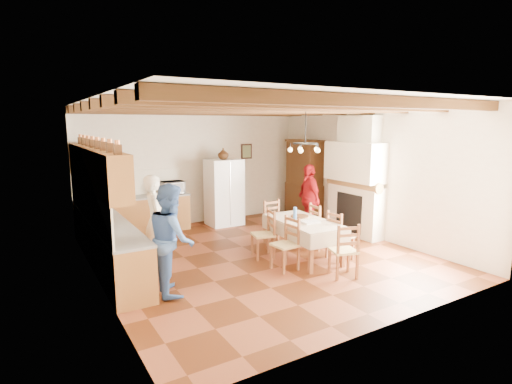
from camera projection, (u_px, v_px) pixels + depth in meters
floor at (259, 256)px, 8.00m from camera, size 6.00×6.50×0.02m
ceiling at (260, 102)px, 7.49m from camera, size 6.00×6.50×0.02m
wall_back at (195, 167)px, 10.49m from camera, size 6.00×0.02×3.00m
wall_front at (396, 214)px, 4.99m from camera, size 6.00×0.02×3.00m
wall_left at (95, 196)px, 6.21m from camera, size 0.02×6.50×3.00m
wall_right at (370, 172)px, 9.27m from camera, size 0.02×6.50×3.00m
ceiling_beams at (260, 108)px, 7.50m from camera, size 6.00×6.30×0.16m
lower_cabinets_left at (107, 243)px, 7.44m from camera, size 0.60×4.30×0.86m
lower_cabinets_back at (141, 216)px, 9.63m from camera, size 2.30×0.60×0.86m
countertop_left at (105, 219)px, 7.36m from camera, size 0.62×4.30×0.04m
countertop_back at (140, 197)px, 9.55m from camera, size 2.34×0.62×0.04m
backsplash_left at (88, 204)px, 7.16m from camera, size 0.03×4.30×0.60m
backsplash_back at (136, 183)px, 9.74m from camera, size 2.30×0.03×0.60m
upper_cabinets at (94, 167)px, 7.13m from camera, size 0.35×4.20×0.70m
fireplace at (354, 177)px, 9.31m from camera, size 0.56×1.60×2.80m
wall_picture at (246, 151)px, 11.20m from camera, size 0.34×0.03×0.42m
refrigerator at (224, 192)px, 10.38m from camera, size 0.86×0.71×1.72m
hutch at (304, 180)px, 11.01m from camera, size 0.54×1.22×2.19m
dining_table at (303, 225)px, 7.78m from camera, size 1.00×1.78×0.76m
chandelier at (305, 143)px, 7.52m from camera, size 0.47×0.47×0.03m
chair_left_near at (285, 244)px, 7.19m from camera, size 0.43×0.45×0.96m
chair_left_far at (263, 234)px, 7.85m from camera, size 0.48×0.50×0.96m
chair_right_near at (340, 235)px, 7.76m from camera, size 0.41×0.43×0.96m
chair_right_far at (321, 226)px, 8.46m from camera, size 0.45×0.47×0.96m
chair_end_near at (344, 250)px, 6.86m from camera, size 0.52×0.51×0.96m
chair_end_far at (276, 223)px, 8.71m from camera, size 0.42×0.40×0.96m
person_man at (156, 221)px, 7.34m from camera, size 0.52×0.69×1.71m
person_woman_blue at (171, 239)px, 6.16m from camera, size 0.79×0.94×1.73m
person_woman_red at (309, 199)px, 9.56m from camera, size 0.62×1.05×1.67m
microwave at (172, 187)px, 9.93m from camera, size 0.57×0.40×0.30m
fridge_vase at (223, 154)px, 10.20m from camera, size 0.31×0.31×0.29m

